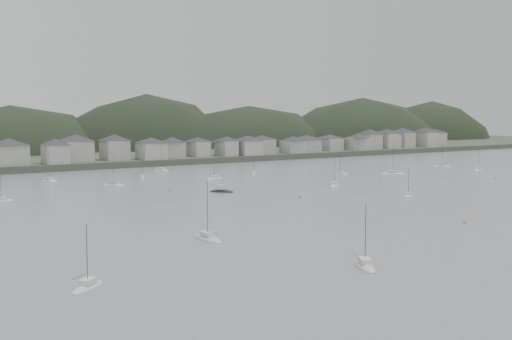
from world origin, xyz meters
TOP-DOWN VIEW (x-y plane):
  - ground at (0.00, 0.00)m, footprint 900.00×900.00m
  - far_shore_land at (0.00, 295.00)m, footprint 900.00×250.00m
  - forested_ridge at (4.83, 269.40)m, footprint 851.55×103.94m
  - waterfront_town at (50.59, 183.34)m, footprint 451.48×28.46m
  - sailboat_lead at (55.78, 95.68)m, footprint 4.36×7.90m
  - moored_fleet at (15.78, 68.23)m, footprint 226.99×177.39m
  - motor_launch_far at (-14.47, 72.71)m, footprint 7.14×7.55m
  - mooring_buoys at (9.49, 54.85)m, footprint 168.05×143.26m

SIDE VIEW (x-z plane):
  - forested_ridge at x=4.83m, z-range -62.57..40.00m
  - ground at x=0.00m, z-range 0.00..0.00m
  - mooring_buoys at x=9.49m, z-range -0.20..0.50m
  - moored_fleet at x=15.78m, z-range -6.67..7.02m
  - sailboat_lead at x=55.78m, z-range -4.98..5.34m
  - motor_launch_far at x=-14.47m, z-range -1.62..2.21m
  - far_shore_land at x=0.00m, z-range 0.00..3.00m
  - waterfront_town at x=50.59m, z-range 2.20..15.12m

